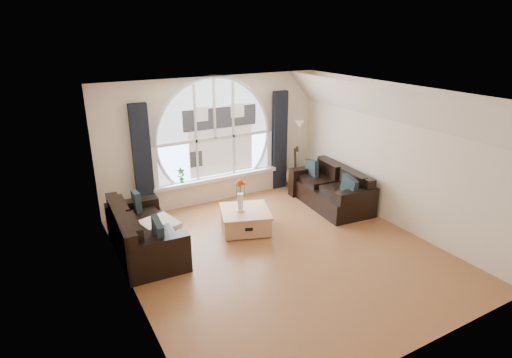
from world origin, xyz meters
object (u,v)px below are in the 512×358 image
object	(u,v)px
guitar	(294,167)
floor_lamp	(298,154)
sofa_right	(331,188)
sofa_left	(145,231)
coffee_chest	(245,219)
vase_flowers	(240,192)
potted_plant	(181,175)

from	to	relation	value
guitar	floor_lamp	bearing A→B (deg)	38.11
sofa_right	floor_lamp	size ratio (longest dim) A/B	1.15
sofa_left	coffee_chest	bearing A→B (deg)	0.19
floor_lamp	coffee_chest	bearing A→B (deg)	-147.00
sofa_right	vase_flowers	world-z (taller)	vase_flowers
vase_flowers	floor_lamp	distance (m)	2.67
coffee_chest	vase_flowers	size ratio (longest dim) A/B	1.29
guitar	potted_plant	bearing A→B (deg)	-170.48
sofa_left	potted_plant	size ratio (longest dim) A/B	5.81
sofa_right	floor_lamp	bearing A→B (deg)	92.75
floor_lamp	potted_plant	distance (m)	2.86
sofa_right	guitar	distance (m)	1.24
sofa_left	potted_plant	xyz separation A→B (m)	(1.21, 1.52, 0.31)
sofa_left	vase_flowers	xyz separation A→B (m)	(1.79, -0.06, 0.39)
vase_flowers	guitar	xyz separation A→B (m)	(2.10, 1.32, -0.26)
coffee_chest	potted_plant	size ratio (longest dim) A/B	2.76
sofa_right	potted_plant	distance (m)	3.19
sofa_left	potted_plant	bearing A→B (deg)	54.19
coffee_chest	sofa_right	bearing A→B (deg)	22.13
sofa_left	floor_lamp	world-z (taller)	floor_lamp
vase_flowers	guitar	bearing A→B (deg)	32.24
guitar	potted_plant	xyz separation A→B (m)	(-2.68, 0.26, 0.18)
potted_plant	sofa_left	bearing A→B (deg)	-128.40
vase_flowers	potted_plant	xyz separation A→B (m)	(-0.58, 1.58, -0.08)
vase_flowers	guitar	distance (m)	2.50
vase_flowers	floor_lamp	bearing A→B (deg)	31.60
coffee_chest	guitar	world-z (taller)	guitar
sofa_right	coffee_chest	distance (m)	2.14
floor_lamp	guitar	distance (m)	0.33
sofa_right	potted_plant	size ratio (longest dim) A/B	5.65
guitar	sofa_right	bearing A→B (deg)	-69.56
sofa_left	floor_lamp	size ratio (longest dim) A/B	1.18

